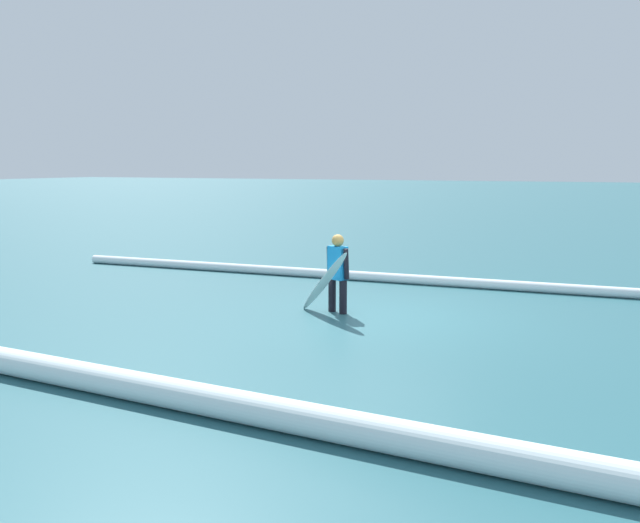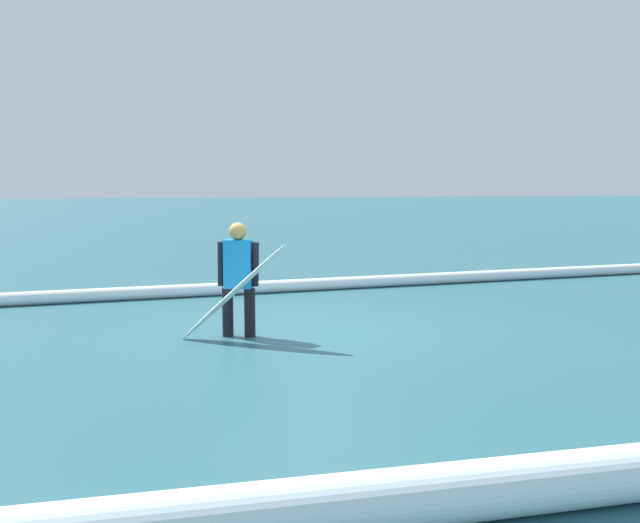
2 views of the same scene
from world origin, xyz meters
TOP-DOWN VIEW (x-y plane):
  - ground_plane at (0.00, 0.00)m, footprint 198.79×198.79m
  - surfer at (0.98, 0.07)m, footprint 0.49×0.31m
  - surfboard at (1.10, 0.39)m, footprint 1.30×0.94m
  - wave_crest_foreground at (-0.67, -3.43)m, footprint 20.35×1.17m
  - wave_crest_midground at (0.58, 5.35)m, footprint 18.39×1.25m

SIDE VIEW (x-z plane):
  - ground_plane at x=0.00m, z-range 0.00..0.00m
  - wave_crest_foreground at x=-0.67m, z-range 0.00..0.22m
  - wave_crest_midground at x=0.58m, z-range 0.00..0.34m
  - surfboard at x=1.10m, z-range -0.02..1.23m
  - surfer at x=0.98m, z-range 0.08..1.51m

